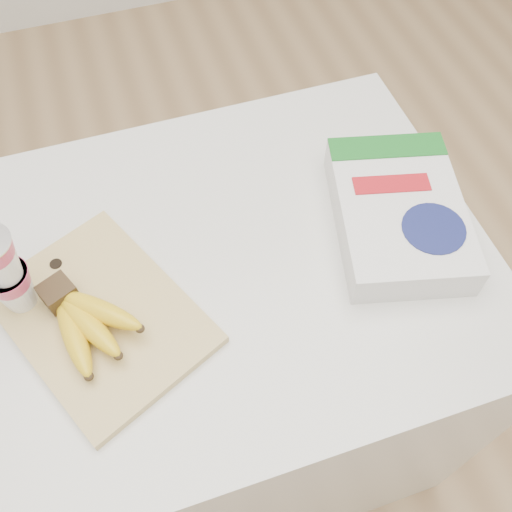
% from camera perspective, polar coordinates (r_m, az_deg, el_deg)
% --- Properties ---
extents(table, '(1.06, 0.71, 0.80)m').
position_cam_1_polar(table, '(1.30, -6.11, -10.99)').
color(table, silver).
rests_on(table, ground).
extents(cutting_board, '(0.36, 0.40, 0.02)m').
position_cam_1_polar(cutting_board, '(0.92, -15.25, -5.86)').
color(cutting_board, '#D9BD77').
rests_on(cutting_board, table).
extents(bananas, '(0.15, 0.18, 0.06)m').
position_cam_1_polar(bananas, '(0.89, -16.83, -6.15)').
color(bananas, '#382816').
rests_on(bananas, cutting_board).
extents(yogurt_stack, '(0.07, 0.07, 0.16)m').
position_cam_1_polar(yogurt_stack, '(0.89, -23.91, -1.44)').
color(yogurt_stack, white).
rests_on(yogurt_stack, cutting_board).
extents(cereal_box, '(0.27, 0.34, 0.07)m').
position_cam_1_polar(cereal_box, '(1.00, 14.04, 4.21)').
color(cereal_box, white).
rests_on(cereal_box, table).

